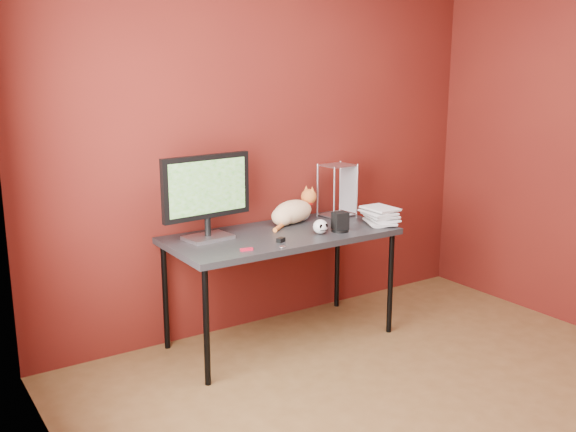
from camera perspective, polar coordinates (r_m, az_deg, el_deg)
room at (r=3.13m, az=15.50°, el=6.03°), size 3.52×3.52×2.61m
desk at (r=4.20m, az=-0.62°, el=-2.17°), size 1.50×0.70×0.75m
monitor at (r=4.00m, az=-7.24°, el=2.07°), size 0.62×0.23×0.53m
cat at (r=4.44m, az=0.45°, el=0.41°), size 0.47×0.30×0.24m
skull_mug at (r=4.16m, az=2.91°, el=-0.94°), size 0.10×0.10×0.09m
speaker at (r=4.22m, az=4.66°, el=-0.59°), size 0.11×0.11×0.13m
book_stack at (r=4.36m, az=7.28°, el=7.23°), size 0.27×0.30×1.24m
wire_rack at (r=4.65m, az=4.40°, el=2.31°), size 0.24×0.20×0.38m
pocket_knife at (r=3.79m, az=-3.71°, el=-2.98°), size 0.08×0.04×0.02m
black_gadget at (r=3.97m, az=-0.64°, el=-2.14°), size 0.06×0.05×0.03m
washer at (r=3.86m, az=-0.51°, el=-2.74°), size 0.04×0.04×0.00m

